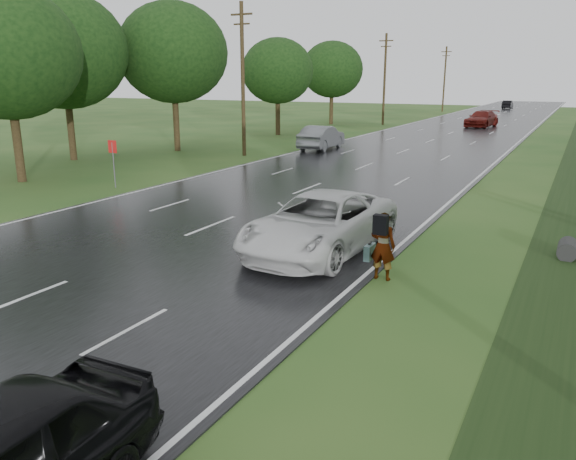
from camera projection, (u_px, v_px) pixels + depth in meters
The scene contains 20 objects.
ground at pixel (16, 303), 13.38m from camera, with size 220.00×220.00×0.00m, color #274D1B.
road at pixel (444, 136), 51.84m from camera, with size 14.00×180.00×0.04m, color black.
edge_stripe_east at pixel (522, 139), 48.81m from camera, with size 0.12×180.00×0.01m, color silver.
edge_stripe_west at pixel (374, 133), 54.86m from camera, with size 0.12×180.00×0.01m, color silver.
center_line at pixel (444, 136), 51.84m from camera, with size 0.12×180.00×0.01m, color silver.
drainage_ditch at pixel (574, 201), 24.21m from camera, with size 2.20×120.00×0.56m.
road_sign at pixel (113, 154), 27.02m from camera, with size 0.50×0.06×2.30m.
utility_pole_mid at pixel (243, 78), 37.51m from camera, with size 1.60×0.26×10.00m.
utility_pole_far at pixel (385, 78), 63.16m from camera, with size 1.60×0.26×10.00m.
utility_pole_distant at pixel (445, 78), 88.81m from camera, with size 1.60×0.26×10.00m.
tree_west_b at pixel (6, 53), 27.39m from camera, with size 7.20×7.20×9.62m.
tree_west_c at pixel (173, 53), 39.66m from camera, with size 7.80×7.80×10.43m.
tree_west_d at pixel (278, 71), 51.56m from camera, with size 6.60×6.60×8.80m.
tree_west_e at pixel (63, 51), 35.05m from camera, with size 8.00×8.00×10.44m.
tree_west_f at pixel (332, 70), 63.72m from camera, with size 7.00×7.00×9.29m.
pedestrian at pixel (382, 245), 14.70m from camera, with size 0.81×0.73×1.83m.
white_pickup at pixel (320, 223), 17.00m from camera, with size 2.93×6.35×1.77m, color silver.
silver_sedan at pixel (321, 137), 41.74m from camera, with size 1.85×5.32×1.75m, color gray.
far_car_red at pixel (482, 119), 61.24m from camera, with size 2.40×5.91×1.71m, color #67100B.
far_car_dark at pixel (508, 105), 97.90m from camera, with size 1.48×4.26×1.40m, color black.
Camera 1 is at (11.53, -8.02, 5.17)m, focal length 35.00 mm.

